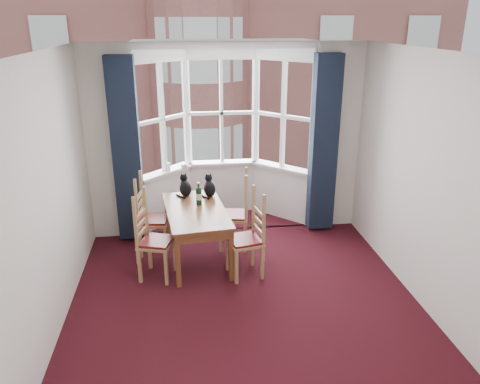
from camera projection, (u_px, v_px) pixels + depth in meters
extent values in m
plane|color=black|center=(247.00, 312.00, 5.24)|extent=(4.50, 4.50, 0.00)
plane|color=white|center=(249.00, 52.00, 4.26)|extent=(4.50, 4.50, 0.00)
plane|color=silver|center=(43.00, 205.00, 4.51)|extent=(0.00, 4.50, 4.50)
plane|color=silver|center=(433.00, 187.00, 4.98)|extent=(0.00, 4.50, 4.50)
plane|color=silver|center=(304.00, 336.00, 2.66)|extent=(4.00, 0.00, 4.00)
cube|color=silver|center=(111.00, 145.00, 6.65)|extent=(0.70, 0.12, 2.80)
cube|color=silver|center=(335.00, 138.00, 7.04)|extent=(0.70, 0.12, 2.80)
cube|color=#151E2F|center=(126.00, 151.00, 6.52)|extent=(0.38, 0.22, 2.60)
cube|color=#151E2F|center=(324.00, 145.00, 6.86)|extent=(0.38, 0.22, 2.60)
cube|color=brown|center=(196.00, 211.00, 6.17)|extent=(0.91, 1.49, 0.04)
cube|color=brown|center=(178.00, 262.00, 5.62)|extent=(0.07, 0.07, 0.69)
cube|color=brown|center=(168.00, 219.00, 6.82)|extent=(0.07, 0.07, 0.69)
cube|color=brown|center=(231.00, 255.00, 5.77)|extent=(0.07, 0.07, 0.69)
cube|color=brown|center=(212.00, 215.00, 6.97)|extent=(0.07, 0.07, 0.69)
cube|color=#A27C4E|center=(156.00, 242.00, 5.81)|extent=(0.50, 0.52, 0.06)
cube|color=#5D1010|center=(156.00, 241.00, 5.80)|extent=(0.45, 0.47, 0.03)
cube|color=#A27C4E|center=(154.00, 220.00, 6.44)|extent=(0.45, 0.46, 0.06)
cube|color=#5D1010|center=(154.00, 219.00, 6.44)|extent=(0.40, 0.42, 0.03)
cube|color=#A27C4E|center=(245.00, 241.00, 5.85)|extent=(0.48, 0.49, 0.06)
cube|color=#5D1010|center=(245.00, 240.00, 5.85)|extent=(0.43, 0.44, 0.03)
cube|color=#A27C4E|center=(233.00, 216.00, 6.59)|extent=(0.46, 0.48, 0.06)
cube|color=#5D1010|center=(233.00, 215.00, 6.59)|extent=(0.41, 0.43, 0.03)
ellipsoid|color=black|center=(186.00, 189.00, 6.60)|extent=(0.22, 0.25, 0.22)
sphere|color=black|center=(184.00, 178.00, 6.62)|extent=(0.13, 0.13, 0.10)
cone|color=black|center=(181.00, 175.00, 6.59)|extent=(0.05, 0.05, 0.05)
cone|color=black|center=(185.00, 174.00, 6.61)|extent=(0.05, 0.05, 0.05)
ellipsoid|color=black|center=(210.00, 189.00, 6.58)|extent=(0.19, 0.23, 0.22)
sphere|color=black|center=(209.00, 178.00, 6.60)|extent=(0.11, 0.11, 0.10)
cone|color=black|center=(206.00, 175.00, 6.58)|extent=(0.04, 0.04, 0.05)
cone|color=black|center=(211.00, 175.00, 6.59)|extent=(0.04, 0.04, 0.05)
cylinder|color=black|center=(199.00, 197.00, 6.28)|extent=(0.08, 0.08, 0.23)
sphere|color=black|center=(199.00, 189.00, 6.25)|extent=(0.07, 0.07, 0.07)
cylinder|color=black|center=(199.00, 186.00, 6.23)|extent=(0.03, 0.03, 0.10)
cylinder|color=gold|center=(198.00, 183.00, 6.22)|extent=(0.03, 0.03, 0.02)
cylinder|color=silver|center=(199.00, 196.00, 6.28)|extent=(0.08, 0.08, 0.09)
cylinder|color=white|center=(169.00, 167.00, 7.23)|extent=(0.06, 0.06, 0.13)
cylinder|color=white|center=(183.00, 167.00, 7.29)|extent=(0.06, 0.06, 0.09)
cylinder|color=white|center=(186.00, 167.00, 7.31)|extent=(0.05, 0.05, 0.09)
plane|color=#333335|center=(190.00, 139.00, 37.31)|extent=(80.00, 80.00, 0.00)
cube|color=#A96157|center=(196.00, 76.00, 18.14)|extent=(18.00, 6.00, 14.00)
cylinder|color=#A96157|center=(199.00, 86.00, 15.35)|extent=(3.20, 3.20, 14.00)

